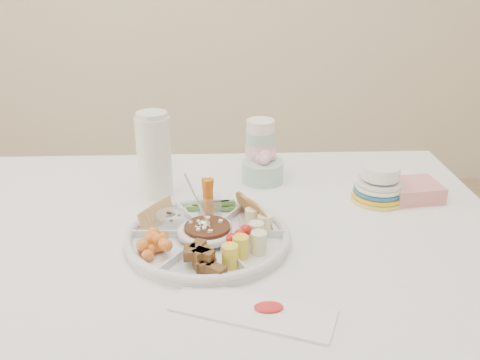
{
  "coord_description": "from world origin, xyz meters",
  "views": [
    {
      "loc": [
        0.04,
        -1.17,
        1.39
      ],
      "look_at": [
        0.09,
        0.02,
        0.87
      ],
      "focal_mm": 40.0,
      "sensor_mm": 36.0,
      "label": 1
    }
  ],
  "objects_px": {
    "party_tray": "(208,234)",
    "thermos": "(154,154)",
    "dining_table": "(206,347)",
    "plate_stack": "(379,184)"
  },
  "relations": [
    {
      "from": "thermos",
      "to": "dining_table",
      "type": "bearing_deg",
      "value": -55.77
    },
    {
      "from": "thermos",
      "to": "plate_stack",
      "type": "bearing_deg",
      "value": -5.93
    },
    {
      "from": "plate_stack",
      "to": "dining_table",
      "type": "bearing_deg",
      "value": -164.47
    },
    {
      "from": "dining_table",
      "to": "thermos",
      "type": "xyz_separation_m",
      "value": [
        -0.13,
        0.2,
        0.5
      ]
    },
    {
      "from": "party_tray",
      "to": "thermos",
      "type": "distance_m",
      "value": 0.33
    },
    {
      "from": "dining_table",
      "to": "plate_stack",
      "type": "distance_m",
      "value": 0.65
    },
    {
      "from": "dining_table",
      "to": "plate_stack",
      "type": "relative_size",
      "value": 10.42
    },
    {
      "from": "dining_table",
      "to": "thermos",
      "type": "height_order",
      "value": "thermos"
    },
    {
      "from": "dining_table",
      "to": "thermos",
      "type": "distance_m",
      "value": 0.55
    },
    {
      "from": "dining_table",
      "to": "plate_stack",
      "type": "bearing_deg",
      "value": 15.53
    }
  ]
}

